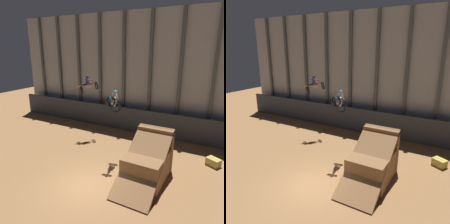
{
  "view_description": "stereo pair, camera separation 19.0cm",
  "coord_description": "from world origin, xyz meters",
  "views": [
    {
      "loc": [
        6.91,
        -9.2,
        8.07
      ],
      "look_at": [
        -1.27,
        5.54,
        3.06
      ],
      "focal_mm": 35.0,
      "sensor_mm": 36.0,
      "label": 1
    },
    {
      "loc": [
        7.07,
        -9.11,
        8.07
      ],
      "look_at": [
        -1.27,
        5.54,
        3.06
      ],
      "focal_mm": 35.0,
      "sensor_mm": 36.0,
      "label": 2
    }
  ],
  "objects": [
    {
      "name": "ground_plane",
      "position": [
        0.0,
        0.0,
        0.0
      ],
      "size": [
        60.0,
        60.0,
        0.0
      ],
      "primitive_type": "plane",
      "color": "#996B42"
    },
    {
      "name": "arena_back_wall",
      "position": [
        0.0,
        10.79,
        5.69
      ],
      "size": [
        32.0,
        0.4,
        11.38
      ],
      "color": "#A3A8B2",
      "rests_on": "ground_plane"
    },
    {
      "name": "lower_barrier",
      "position": [
        0.0,
        9.63,
        1.17
      ],
      "size": [
        31.36,
        0.2,
        2.35
      ],
      "color": "#383D47",
      "rests_on": "ground_plane"
    },
    {
      "name": "dirt_ramp",
      "position": [
        2.91,
        2.75,
        1.07
      ],
      "size": [
        2.38,
        4.78,
        3.13
      ],
      "color": "olive",
      "rests_on": "ground_plane"
    },
    {
      "name": "rider_bike_left_air",
      "position": [
        -4.2,
        6.54,
        4.88
      ],
      "size": [
        1.58,
        1.71,
        1.56
      ],
      "rotation": [
        0.17,
        0.0,
        -0.68
      ],
      "color": "black"
    },
    {
      "name": "rider_bike_right_air",
      "position": [
        -0.1,
        3.65,
        4.48
      ],
      "size": [
        1.04,
        1.78,
        1.68
      ],
      "rotation": [
        -0.54,
        0.0,
        0.19
      ],
      "color": "black"
    },
    {
      "name": "hay_bale_trackside",
      "position": [
        6.5,
        6.3,
        0.28
      ],
      "size": [
        1.08,
        0.96,
        0.57
      ],
      "rotation": [
        0.0,
        0.0,
        2.64
      ],
      "color": "#CCB751",
      "rests_on": "ground_plane"
    }
  ]
}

